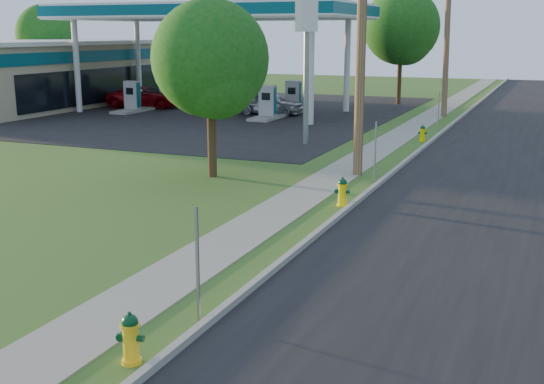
# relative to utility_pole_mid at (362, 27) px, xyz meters

# --- Properties ---
(road) EXTENTS (8.00, 120.00, 0.02)m
(road) POSITION_rel_utility_pole_mid_xyz_m (5.10, -7.00, -4.94)
(road) COLOR black
(road) RESTS_ON ground
(curb) EXTENTS (0.15, 120.00, 0.15)m
(curb) POSITION_rel_utility_pole_mid_xyz_m (1.10, -7.00, -4.88)
(curb) COLOR gray
(curb) RESTS_ON ground
(sidewalk) EXTENTS (1.50, 120.00, 0.03)m
(sidewalk) POSITION_rel_utility_pole_mid_xyz_m (-0.65, -7.00, -4.94)
(sidewalk) COLOR gray
(sidewalk) RESTS_ON ground
(forecourt) EXTENTS (26.00, 28.00, 0.02)m
(forecourt) POSITION_rel_utility_pole_mid_xyz_m (-15.40, 15.00, -4.94)
(forecourt) COLOR black
(forecourt) RESTS_ON ground
(utility_pole_mid) EXTENTS (1.40, 0.32, 9.80)m
(utility_pole_mid) POSITION_rel_utility_pole_mid_xyz_m (0.00, 0.00, 0.00)
(utility_pole_mid) COLOR brown
(utility_pole_mid) RESTS_ON ground
(utility_pole_far) EXTENTS (1.40, 0.32, 9.50)m
(utility_pole_far) POSITION_rel_utility_pole_mid_xyz_m (0.00, 18.00, -0.15)
(utility_pole_far) COLOR brown
(utility_pole_far) RESTS_ON ground
(sign_post_near) EXTENTS (0.05, 0.04, 2.00)m
(sign_post_near) POSITION_rel_utility_pole_mid_xyz_m (0.85, -12.80, -3.95)
(sign_post_near) COLOR gray
(sign_post_near) RESTS_ON ground
(sign_post_mid) EXTENTS (0.05, 0.04, 2.00)m
(sign_post_mid) POSITION_rel_utility_pole_mid_xyz_m (0.85, -1.00, -3.95)
(sign_post_mid) COLOR gray
(sign_post_mid) RESTS_ON ground
(sign_post_far) EXTENTS (0.05, 0.04, 2.00)m
(sign_post_far) POSITION_rel_utility_pole_mid_xyz_m (0.85, 11.20, -3.95)
(sign_post_far) COLOR gray
(sign_post_far) RESTS_ON ground
(gas_canopy) EXTENTS (18.18, 9.18, 6.40)m
(gas_canopy) POSITION_rel_utility_pole_mid_xyz_m (-13.40, 15.00, 0.94)
(gas_canopy) COLOR silver
(gas_canopy) RESTS_ON ground
(fuel_pump_nw) EXTENTS (1.20, 3.20, 1.90)m
(fuel_pump_nw) POSITION_rel_utility_pole_mid_xyz_m (-17.90, 13.00, -4.23)
(fuel_pump_nw) COLOR gray
(fuel_pump_nw) RESTS_ON ground
(fuel_pump_ne) EXTENTS (1.20, 3.20, 1.90)m
(fuel_pump_ne) POSITION_rel_utility_pole_mid_xyz_m (-8.90, 13.00, -4.23)
(fuel_pump_ne) COLOR gray
(fuel_pump_ne) RESTS_ON ground
(fuel_pump_sw) EXTENTS (1.20, 3.20, 1.90)m
(fuel_pump_sw) POSITION_rel_utility_pole_mid_xyz_m (-17.90, 17.00, -4.23)
(fuel_pump_sw) COLOR gray
(fuel_pump_sw) RESTS_ON ground
(fuel_pump_se) EXTENTS (1.20, 3.20, 1.90)m
(fuel_pump_se) POSITION_rel_utility_pole_mid_xyz_m (-8.90, 17.00, -4.23)
(fuel_pump_se) COLOR gray
(fuel_pump_se) RESTS_ON ground
(convenience_store) EXTENTS (10.40, 22.40, 4.25)m
(convenience_store) POSITION_rel_utility_pole_mid_xyz_m (-26.38, 15.00, -2.82)
(convenience_store) COLOR tan
(convenience_store) RESTS_ON ground
(price_pylon) EXTENTS (0.34, 2.04, 6.85)m
(price_pylon) POSITION_rel_utility_pole_mid_xyz_m (-3.90, 5.50, 0.48)
(price_pylon) COLOR gray
(price_pylon) RESTS_ON ground
(tree_verge) EXTENTS (3.88, 3.88, 5.88)m
(tree_verge) POSITION_rel_utility_pole_mid_xyz_m (-4.38, -2.20, -1.17)
(tree_verge) COLOR #3A2B15
(tree_verge) RESTS_ON ground
(tree_lot) EXTENTS (5.08, 5.08, 7.70)m
(tree_lot) POSITION_rel_utility_pole_mid_xyz_m (-3.84, 24.03, 0.01)
(tree_lot) COLOR #3A2B15
(tree_lot) RESTS_ON ground
(tree_back) EXTENTS (4.61, 4.61, 6.98)m
(tree_back) POSITION_rel_utility_pole_mid_xyz_m (-31.91, 21.99, -0.46)
(tree_back) COLOR #3A2B15
(tree_back) RESTS_ON ground
(hydrant_near) EXTENTS (0.42, 0.37, 0.81)m
(hydrant_near) POSITION_rel_utility_pole_mid_xyz_m (0.67, -14.53, -4.56)
(hydrant_near) COLOR yellow
(hydrant_near) RESTS_ON ground
(hydrant_mid) EXTENTS (0.42, 0.38, 0.83)m
(hydrant_mid) POSITION_rel_utility_pole_mid_xyz_m (0.78, -4.32, -4.55)
(hydrant_mid) COLOR yellow
(hydrant_mid) RESTS_ON ground
(hydrant_far) EXTENTS (0.38, 0.34, 0.75)m
(hydrant_far) POSITION_rel_utility_pole_mid_xyz_m (0.66, 8.30, -4.59)
(hydrant_far) COLOR #FFE500
(hydrant_far) RESTS_ON ground
(car_red) EXTENTS (5.28, 3.34, 1.36)m
(car_red) POSITION_rel_utility_pole_mid_xyz_m (-18.56, 15.46, -4.27)
(car_red) COLOR maroon
(car_red) RESTS_ON ground
(car_silver) EXTENTS (4.06, 1.65, 1.38)m
(car_silver) POSITION_rel_utility_pole_mid_xyz_m (-9.68, 15.03, -4.26)
(car_silver) COLOR #AAACB0
(car_silver) RESTS_ON ground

